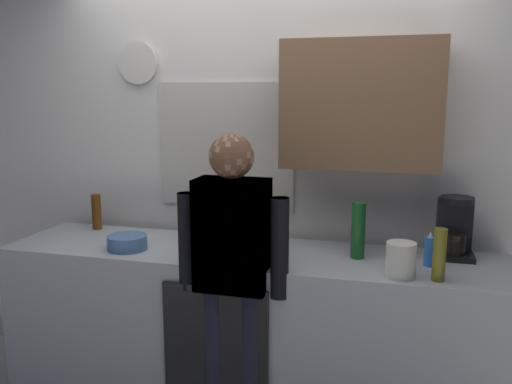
% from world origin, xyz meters
% --- Properties ---
extents(kitchen_counter, '(2.78, 0.64, 0.93)m').
position_xyz_m(kitchen_counter, '(0.00, 0.30, 0.46)').
color(kitchen_counter, '#B2B7BC').
rests_on(kitchen_counter, ground_plane).
extents(dishwasher_panel, '(0.56, 0.02, 0.83)m').
position_xyz_m(dishwasher_panel, '(-0.09, -0.03, 0.42)').
color(dishwasher_panel, black).
rests_on(dishwasher_panel, ground_plane).
extents(back_wall_assembly, '(4.38, 0.42, 2.60)m').
position_xyz_m(back_wall_assembly, '(0.07, 0.70, 1.36)').
color(back_wall_assembly, white).
rests_on(back_wall_assembly, ground_plane).
extents(coffee_maker, '(0.20, 0.20, 0.33)m').
position_xyz_m(coffee_maker, '(1.08, 0.50, 1.07)').
color(coffee_maker, black).
rests_on(coffee_maker, kitchen_counter).
extents(bottle_olive_oil, '(0.06, 0.06, 0.25)m').
position_xyz_m(bottle_olive_oil, '(0.98, 0.08, 1.05)').
color(bottle_olive_oil, olive).
rests_on(bottle_olive_oil, kitchen_counter).
extents(bottle_dark_sauce, '(0.06, 0.06, 0.18)m').
position_xyz_m(bottle_dark_sauce, '(-0.44, 0.45, 1.02)').
color(bottle_dark_sauce, black).
rests_on(bottle_dark_sauce, kitchen_counter).
extents(bottle_amber_beer, '(0.06, 0.06, 0.23)m').
position_xyz_m(bottle_amber_beer, '(-1.08, 0.52, 1.04)').
color(bottle_amber_beer, brown).
rests_on(bottle_amber_beer, kitchen_counter).
extents(bottle_green_wine, '(0.07, 0.07, 0.30)m').
position_xyz_m(bottle_green_wine, '(0.59, 0.34, 1.08)').
color(bottle_green_wine, '#195923').
rests_on(bottle_green_wine, kitchen_counter).
extents(cup_terracotta_mug, '(0.08, 0.08, 0.09)m').
position_xyz_m(cup_terracotta_mug, '(0.12, 0.41, 0.97)').
color(cup_terracotta_mug, '#B26647').
rests_on(cup_terracotta_mug, kitchen_counter).
extents(mixing_bowl, '(0.22, 0.22, 0.08)m').
position_xyz_m(mixing_bowl, '(-0.67, 0.16, 0.97)').
color(mixing_bowl, '#4C72A5').
rests_on(mixing_bowl, kitchen_counter).
extents(dish_soap, '(0.06, 0.06, 0.18)m').
position_xyz_m(dish_soap, '(0.95, 0.29, 1.01)').
color(dish_soap, blue).
rests_on(dish_soap, kitchen_counter).
extents(storage_canister, '(0.14, 0.14, 0.17)m').
position_xyz_m(storage_canister, '(0.81, 0.08, 1.01)').
color(storage_canister, silver).
rests_on(storage_canister, kitchen_counter).
extents(person_at_sink, '(0.57, 0.22, 1.60)m').
position_xyz_m(person_at_sink, '(0.00, 0.00, 0.95)').
color(person_at_sink, brown).
rests_on(person_at_sink, ground_plane).
extents(person_guest, '(0.57, 0.22, 1.60)m').
position_xyz_m(person_guest, '(0.00, 0.00, 0.95)').
color(person_guest, '#3F4766').
rests_on(person_guest, ground_plane).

